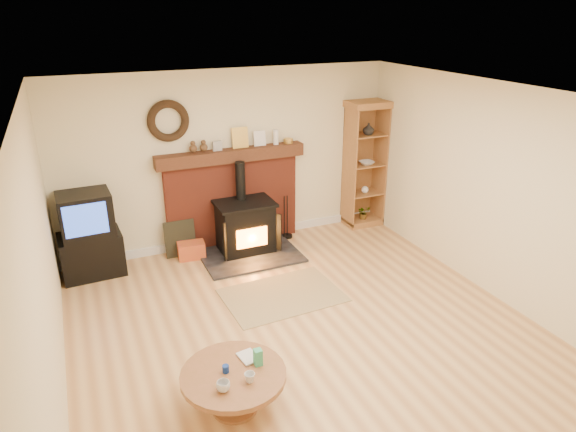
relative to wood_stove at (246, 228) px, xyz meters
name	(u,v)px	position (x,y,z in m)	size (l,w,h in m)	color
ground	(310,335)	(-0.06, -2.28, -0.38)	(5.50, 5.50, 0.00)	#B57F4B
room_shell	(307,186)	(-0.08, -2.18, 1.34)	(5.02, 5.52, 2.61)	beige
chimney_breast	(233,193)	(-0.06, 0.39, 0.42)	(2.20, 0.22, 1.78)	maroon
wood_stove	(246,228)	(0.00, 0.00, 0.00)	(1.40, 1.00, 1.34)	black
area_rug	(282,295)	(-0.01, -1.38, -0.38)	(1.44, 0.99, 0.01)	brown
tv_unit	(89,236)	(-2.13, 0.19, 0.17)	(0.81, 0.59, 1.16)	black
curio_cabinet	(364,164)	(2.13, 0.28, 0.64)	(0.65, 0.47, 2.04)	#956030
firelog_box	(191,250)	(-0.80, 0.12, -0.26)	(0.38, 0.24, 0.24)	orange
leaning_painting	(180,238)	(-0.91, 0.27, -0.11)	(0.44, 0.03, 0.53)	black
fire_tools	(287,231)	(0.75, 0.22, -0.28)	(0.16, 0.16, 0.70)	black
coffee_table	(234,380)	(-1.17, -3.02, -0.05)	(0.94, 0.94, 0.56)	brown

